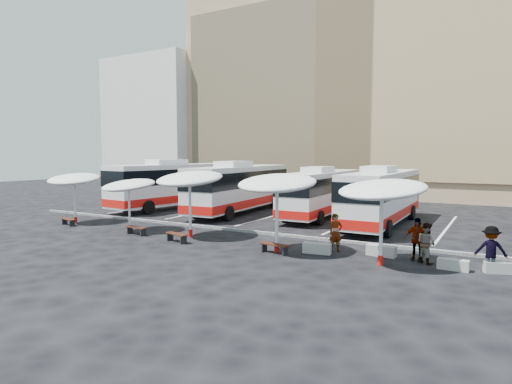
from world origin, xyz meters
The scene contains 26 objects.
ground centered at (0.00, 0.00, 0.00)m, with size 120.00×120.00×0.00m, color black.
sandstone_building centered at (0.00, 31.87, 12.63)m, with size 42.00×18.25×29.60m.
apartment_block centered at (-28.00, 28.00, 9.00)m, with size 14.00×14.00×18.00m, color silver.
curb_divider centered at (0.00, 0.50, 0.07)m, with size 34.00×0.25×0.15m, color black.
bay_lines centered at (0.00, 8.00, 0.01)m, with size 24.15×12.00×0.01m.
bus_0 centered at (-9.81, 7.81, 2.17)m, with size 4.08×13.56×4.24m.
bus_1 centered at (-3.26, 7.84, 2.11)m, with size 3.73×13.21×4.14m.
bus_2 centered at (3.26, 8.99, 1.92)m, with size 3.06×11.94×3.76m.
bus_3 centered at (8.14, 7.21, 2.01)m, with size 2.98×12.41×3.93m.
sunshade_0 centered at (-10.16, -2.28, 2.98)m, with size 4.41×4.43×3.50m.
sunshade_1 centered at (-4.55, -2.71, 2.79)m, with size 3.46×3.50×3.28m.
sunshade_2 centered at (-0.20, -2.30, 3.28)m, with size 3.87×3.92×3.86m.
sunshade_3 centered at (5.76, -3.24, 3.29)m, with size 3.99×4.03×3.87m.
sunshade_4 centered at (10.63, -3.19, 3.19)m, with size 4.57×4.60×3.75m.
wood_bench_0 centered at (-9.65, -3.21, 0.33)m, with size 1.46×0.67×0.43m.
wood_bench_1 centered at (-3.31, -3.37, 0.36)m, with size 1.55×0.57×0.46m.
wood_bench_2 centered at (0.09, -3.81, 0.36)m, with size 1.58×0.77×0.47m.
wood_bench_3 centered at (5.80, -3.53, 0.36)m, with size 1.56×0.62×0.47m.
conc_bench_0 centered at (7.51, -2.52, 0.25)m, with size 1.31×0.44×0.49m, color gray.
conc_bench_1 centered at (10.25, -1.52, 0.25)m, with size 1.32×0.44×0.49m, color gray.
conc_bench_2 centered at (13.35, -2.47, 0.22)m, with size 1.17×0.39×0.44m, color gray.
conc_bench_3 centered at (15.01, -2.04, 0.23)m, with size 1.20×0.40×0.45m, color gray.
passenger_0 centered at (8.15, -1.75, 0.92)m, with size 0.67×0.44×1.84m, color black.
passenger_1 centered at (12.25, -1.90, 0.88)m, with size 0.85×0.67×1.76m, color black.
passenger_2 centered at (11.78, -1.54, 0.94)m, with size 1.10×0.46×1.89m, color black.
passenger_3 centered at (14.64, -2.17, 0.93)m, with size 1.20×0.69×1.85m, color black.
Camera 1 is at (14.95, -21.03, 4.63)m, focal length 30.00 mm.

